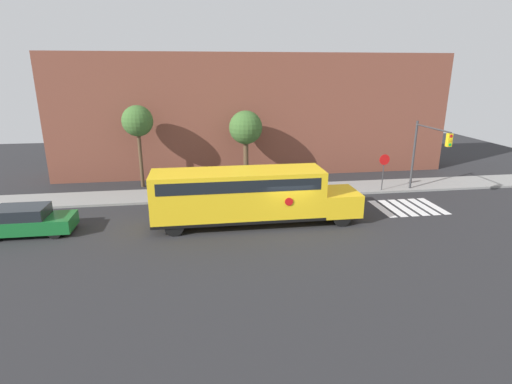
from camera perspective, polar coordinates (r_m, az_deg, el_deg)
ground_plane at (r=22.37m, az=4.50°, el=-4.89°), size 60.00×60.00×0.00m
sidewalk_strip at (r=28.36m, az=1.60°, el=0.11°), size 44.00×3.00×0.15m
building_backdrop at (r=33.73m, az=-0.28°, el=11.06°), size 32.00×4.00×9.62m
crosswalk_stripes at (r=27.06m, az=20.87°, el=-2.04°), size 4.00×3.20×0.01m
school_bus at (r=22.03m, az=-1.37°, el=-0.28°), size 11.52×2.57×3.11m
parked_car at (r=24.21m, az=-29.95°, el=-3.58°), size 4.55×1.88×1.53m
stop_sign at (r=29.32m, az=17.79°, el=3.42°), size 0.75×0.10×2.74m
traffic_light at (r=29.08m, az=23.08°, el=5.85°), size 0.28×3.99×4.98m
tree_near_sidewalk at (r=30.02m, az=-1.48°, el=9.06°), size 2.48×2.48×5.48m
tree_far_sidewalk at (r=29.96m, az=-16.57°, el=9.58°), size 2.20×2.20×5.97m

